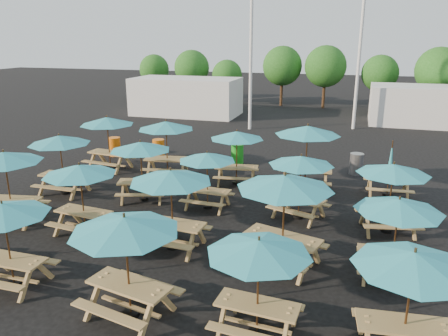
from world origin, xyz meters
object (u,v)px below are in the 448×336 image
(picnic_unit_14, at_px, (301,164))
(waste_bin_3, at_px, (356,164))
(picnic_unit_17, at_px, (399,209))
(picnic_unit_16, at_px, (413,265))
(picnic_unit_7, at_px, (166,128))
(waste_bin_1, at_px, (159,149))
(picnic_unit_6, at_px, (140,149))
(picnic_unit_15, at_px, (308,134))
(picnic_unit_11, at_px, (237,138))
(picnic_unit_19, at_px, (389,173))
(picnic_unit_4, at_px, (3,214))
(picnic_unit_18, at_px, (393,173))
(picnic_unit_13, at_px, (285,187))
(picnic_unit_9, at_px, (171,180))
(waste_bin_0, at_px, (115,147))
(picnic_unit_12, at_px, (259,252))
(picnic_unit_1, at_px, (5,161))
(picnic_unit_2, at_px, (60,143))
(picnic_unit_3, at_px, (107,124))
(picnic_unit_10, at_px, (207,160))
(picnic_unit_8, at_px, (125,229))
(picnic_unit_5, at_px, (80,173))
(waste_bin_2, at_px, (237,154))

(picnic_unit_14, relative_size, waste_bin_3, 2.89)
(picnic_unit_17, bearing_deg, picnic_unit_16, -90.44)
(picnic_unit_7, height_order, waste_bin_1, picnic_unit_7)
(picnic_unit_6, relative_size, picnic_unit_15, 1.01)
(picnic_unit_11, bearing_deg, picnic_unit_14, -52.76)
(picnic_unit_11, distance_m, waste_bin_3, 5.63)
(picnic_unit_19, bearing_deg, picnic_unit_17, -95.80)
(picnic_unit_6, xyz_separation_m, picnic_unit_16, (8.45, -6.12, -0.01))
(picnic_unit_4, relative_size, picnic_unit_18, 0.84)
(picnic_unit_4, relative_size, picnic_unit_14, 0.79)
(picnic_unit_13, height_order, picnic_unit_16, picnic_unit_13)
(picnic_unit_9, xyz_separation_m, picnic_unit_14, (3.15, 3.20, -0.16))
(picnic_unit_15, distance_m, waste_bin_0, 10.27)
(picnic_unit_12, bearing_deg, picnic_unit_1, 164.57)
(picnic_unit_2, distance_m, picnic_unit_9, 6.51)
(picnic_unit_11, distance_m, waste_bin_0, 7.65)
(waste_bin_3, bearing_deg, picnic_unit_7, -161.47)
(picnic_unit_9, relative_size, picnic_unit_15, 0.90)
(picnic_unit_3, relative_size, waste_bin_1, 2.80)
(picnic_unit_1, distance_m, picnic_unit_13, 8.88)
(picnic_unit_10, relative_size, picnic_unit_15, 0.77)
(picnic_unit_1, relative_size, picnic_unit_3, 1.03)
(picnic_unit_9, relative_size, picnic_unit_11, 0.98)
(picnic_unit_4, height_order, waste_bin_3, picnic_unit_4)
(picnic_unit_13, xyz_separation_m, picnic_unit_16, (2.73, -2.79, -0.26))
(picnic_unit_16, bearing_deg, waste_bin_1, 125.76)
(picnic_unit_7, distance_m, picnic_unit_17, 10.69)
(picnic_unit_6, bearing_deg, picnic_unit_8, -82.70)
(picnic_unit_4, bearing_deg, picnic_unit_11, 70.92)
(picnic_unit_2, relative_size, picnic_unit_8, 0.86)
(picnic_unit_2, relative_size, picnic_unit_12, 1.03)
(picnic_unit_14, height_order, waste_bin_0, picnic_unit_14)
(picnic_unit_19, bearing_deg, waste_bin_3, 111.88)
(picnic_unit_9, bearing_deg, picnic_unit_4, -131.63)
(picnic_unit_3, relative_size, picnic_unit_5, 1.10)
(picnic_unit_13, xyz_separation_m, picnic_unit_19, (2.96, 6.43, -1.32))
(picnic_unit_7, height_order, picnic_unit_9, picnic_unit_7)
(picnic_unit_7, xyz_separation_m, picnic_unit_8, (3.26, -9.37, -0.08))
(picnic_unit_8, xyz_separation_m, picnic_unit_11, (-0.13, 9.24, -0.10))
(picnic_unit_12, distance_m, waste_bin_1, 14.13)
(picnic_unit_2, height_order, waste_bin_2, picnic_unit_2)
(picnic_unit_1, height_order, picnic_unit_17, picnic_unit_1)
(waste_bin_1, bearing_deg, picnic_unit_10, -51.43)
(picnic_unit_11, distance_m, picnic_unit_13, 6.80)
(picnic_unit_17, bearing_deg, picnic_unit_18, 87.97)
(picnic_unit_11, xyz_separation_m, waste_bin_3, (4.69, 2.75, -1.46))
(waste_bin_0, bearing_deg, picnic_unit_9, -51.33)
(picnic_unit_1, distance_m, picnic_unit_7, 6.62)
(picnic_unit_1, bearing_deg, picnic_unit_17, -11.05)
(picnic_unit_8, relative_size, picnic_unit_17, 1.26)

